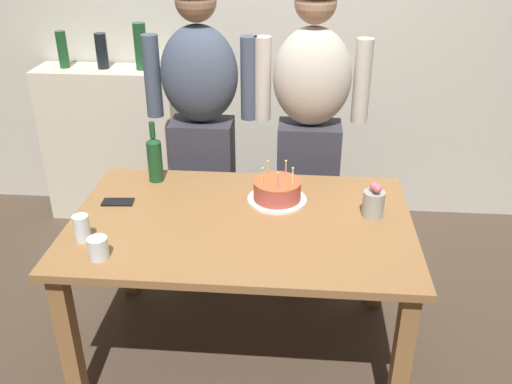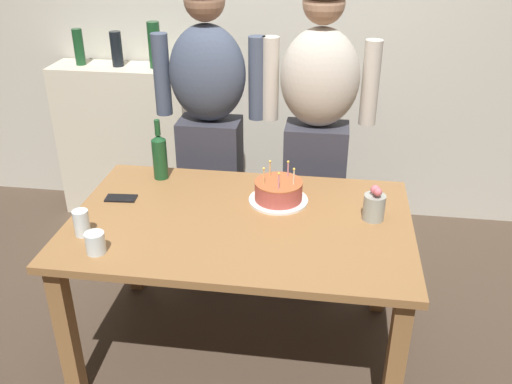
{
  "view_description": "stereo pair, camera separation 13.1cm",
  "coord_description": "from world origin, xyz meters",
  "px_view_note": "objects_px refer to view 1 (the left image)",
  "views": [
    {
      "loc": [
        0.24,
        -2.12,
        1.97
      ],
      "look_at": [
        0.06,
        0.08,
        0.84
      ],
      "focal_mm": 39.21,
      "sensor_mm": 36.0,
      "label": 1
    },
    {
      "loc": [
        0.37,
        -2.1,
        1.97
      ],
      "look_at": [
        0.06,
        0.08,
        0.84
      ],
      "focal_mm": 39.21,
      "sensor_mm": 36.0,
      "label": 2
    }
  ],
  "objects_px": {
    "cell_phone": "(118,202)",
    "flower_vase": "(374,202)",
    "birthday_cake": "(277,191)",
    "person_woman_cardigan": "(310,132)",
    "water_glass_near": "(98,248)",
    "water_glass_far": "(82,228)",
    "wine_bottle": "(155,158)",
    "person_man_bearded": "(202,129)"
  },
  "relations": [
    {
      "from": "water_glass_near",
      "to": "wine_bottle",
      "type": "height_order",
      "value": "wine_bottle"
    },
    {
      "from": "person_woman_cardigan",
      "to": "water_glass_near",
      "type": "bearing_deg",
      "value": 52.89
    },
    {
      "from": "cell_phone",
      "to": "flower_vase",
      "type": "bearing_deg",
      "value": -5.71
    },
    {
      "from": "water_glass_near",
      "to": "cell_phone",
      "type": "xyz_separation_m",
      "value": [
        -0.06,
        0.45,
        -0.04
      ]
    },
    {
      "from": "water_glass_far",
      "to": "wine_bottle",
      "type": "height_order",
      "value": "wine_bottle"
    },
    {
      "from": "water_glass_near",
      "to": "wine_bottle",
      "type": "distance_m",
      "value": 0.71
    },
    {
      "from": "birthday_cake",
      "to": "water_glass_near",
      "type": "distance_m",
      "value": 0.86
    },
    {
      "from": "flower_vase",
      "to": "person_woman_cardigan",
      "type": "height_order",
      "value": "person_woman_cardigan"
    },
    {
      "from": "flower_vase",
      "to": "wine_bottle",
      "type": "bearing_deg",
      "value": 165.4
    },
    {
      "from": "flower_vase",
      "to": "person_man_bearded",
      "type": "xyz_separation_m",
      "value": [
        -0.88,
        0.66,
        0.07
      ]
    },
    {
      "from": "person_man_bearded",
      "to": "water_glass_far",
      "type": "bearing_deg",
      "value": 70.85
    },
    {
      "from": "water_glass_near",
      "to": "water_glass_far",
      "type": "xyz_separation_m",
      "value": [
        -0.11,
        0.12,
        0.01
      ]
    },
    {
      "from": "birthday_cake",
      "to": "person_man_bearded",
      "type": "xyz_separation_m",
      "value": [
        -0.44,
        0.55,
        0.09
      ]
    },
    {
      "from": "wine_bottle",
      "to": "person_woman_cardigan",
      "type": "xyz_separation_m",
      "value": [
        0.76,
        0.38,
        0.01
      ]
    },
    {
      "from": "birthday_cake",
      "to": "wine_bottle",
      "type": "distance_m",
      "value": 0.64
    },
    {
      "from": "wine_bottle",
      "to": "person_man_bearded",
      "type": "height_order",
      "value": "person_man_bearded"
    },
    {
      "from": "water_glass_far",
      "to": "wine_bottle",
      "type": "relative_size",
      "value": 0.37
    },
    {
      "from": "water_glass_near",
      "to": "person_man_bearded",
      "type": "bearing_deg",
      "value": 78.17
    },
    {
      "from": "wine_bottle",
      "to": "person_man_bearded",
      "type": "bearing_deg",
      "value": 66.1
    },
    {
      "from": "flower_vase",
      "to": "person_woman_cardigan",
      "type": "bearing_deg",
      "value": 113.33
    },
    {
      "from": "water_glass_near",
      "to": "cell_phone",
      "type": "relative_size",
      "value": 0.61
    },
    {
      "from": "wine_bottle",
      "to": "birthday_cake",
      "type": "bearing_deg",
      "value": -15.3
    },
    {
      "from": "water_glass_near",
      "to": "person_woman_cardigan",
      "type": "distance_m",
      "value": 1.36
    },
    {
      "from": "cell_phone",
      "to": "flower_vase",
      "type": "relative_size",
      "value": 0.88
    },
    {
      "from": "water_glass_near",
      "to": "water_glass_far",
      "type": "bearing_deg",
      "value": 132.17
    },
    {
      "from": "birthday_cake",
      "to": "water_glass_far",
      "type": "distance_m",
      "value": 0.88
    },
    {
      "from": "wine_bottle",
      "to": "cell_phone",
      "type": "distance_m",
      "value": 0.3
    },
    {
      "from": "water_glass_far",
      "to": "person_man_bearded",
      "type": "xyz_separation_m",
      "value": [
        0.33,
        0.96,
        0.08
      ]
    },
    {
      "from": "water_glass_far",
      "to": "person_woman_cardigan",
      "type": "relative_size",
      "value": 0.07
    },
    {
      "from": "wine_bottle",
      "to": "flower_vase",
      "type": "relative_size",
      "value": 1.88
    },
    {
      "from": "cell_phone",
      "to": "wine_bottle",
      "type": "bearing_deg",
      "value": 59.58
    },
    {
      "from": "water_glass_near",
      "to": "person_woman_cardigan",
      "type": "xyz_separation_m",
      "value": [
        0.82,
        1.08,
        0.09
      ]
    },
    {
      "from": "water_glass_far",
      "to": "person_man_bearded",
      "type": "bearing_deg",
      "value": 70.85
    },
    {
      "from": "water_glass_near",
      "to": "person_woman_cardigan",
      "type": "bearing_deg",
      "value": 52.89
    },
    {
      "from": "birthday_cake",
      "to": "person_woman_cardigan",
      "type": "xyz_separation_m",
      "value": [
        0.15,
        0.55,
        0.09
      ]
    },
    {
      "from": "water_glass_near",
      "to": "wine_bottle",
      "type": "relative_size",
      "value": 0.28
    },
    {
      "from": "water_glass_far",
      "to": "birthday_cake",
      "type": "bearing_deg",
      "value": 27.87
    },
    {
      "from": "birthday_cake",
      "to": "water_glass_near",
      "type": "bearing_deg",
      "value": -141.65
    },
    {
      "from": "cell_phone",
      "to": "person_woman_cardigan",
      "type": "relative_size",
      "value": 0.09
    },
    {
      "from": "birthday_cake",
      "to": "flower_vase",
      "type": "height_order",
      "value": "birthday_cake"
    },
    {
      "from": "birthday_cake",
      "to": "person_woman_cardigan",
      "type": "height_order",
      "value": "person_woman_cardigan"
    },
    {
      "from": "water_glass_near",
      "to": "wine_bottle",
      "type": "xyz_separation_m",
      "value": [
        0.06,
        0.7,
        0.08
      ]
    }
  ]
}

